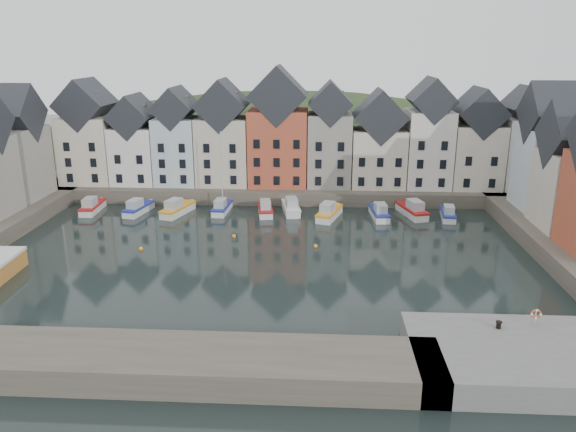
# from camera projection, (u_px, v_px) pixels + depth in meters

# --- Properties ---
(ground) EXTENTS (260.00, 260.00, 0.00)m
(ground) POSITION_uv_depth(u_px,v_px,m) (260.00, 262.00, 60.66)
(ground) COLOR black
(ground) RESTS_ON ground
(far_quay) EXTENTS (90.00, 16.00, 2.00)m
(far_quay) POSITION_uv_depth(u_px,v_px,m) (279.00, 186.00, 89.01)
(far_quay) COLOR #4C463A
(far_quay) RESTS_ON ground
(near_quay) EXTENTS (18.00, 10.00, 2.00)m
(near_quay) POSITION_uv_depth(u_px,v_px,m) (537.00, 359.00, 40.10)
(near_quay) COLOR #60605E
(near_quay) RESTS_ON ground
(near_wall) EXTENTS (50.00, 6.00, 2.00)m
(near_wall) POSITION_uv_depth(u_px,v_px,m) (88.00, 361.00, 39.89)
(near_wall) COLOR #4C463A
(near_wall) RESTS_ON ground
(hillside) EXTENTS (153.60, 70.40, 64.00)m
(hillside) POSITION_uv_depth(u_px,v_px,m) (288.00, 243.00, 119.38)
(hillside) COLOR #1F3219
(hillside) RESTS_ON ground
(far_terrace) EXTENTS (72.37, 8.16, 17.78)m
(far_terrace) POSITION_uv_depth(u_px,v_px,m) (299.00, 139.00, 84.62)
(far_terrace) COLOR beige
(far_terrace) RESTS_ON far_quay
(mooring_buoys) EXTENTS (20.50, 5.50, 0.50)m
(mooring_buoys) POSITION_uv_depth(u_px,v_px,m) (231.00, 244.00, 65.92)
(mooring_buoys) COLOR orange
(mooring_buoys) RESTS_ON ground
(boat_a) EXTENTS (2.29, 6.43, 2.43)m
(boat_a) POSITION_uv_depth(u_px,v_px,m) (92.00, 207.00, 78.78)
(boat_a) COLOR silver
(boat_a) RESTS_ON ground
(boat_b) EXTENTS (3.05, 6.45, 2.38)m
(boat_b) POSITION_uv_depth(u_px,v_px,m) (138.00, 208.00, 78.11)
(boat_b) COLOR silver
(boat_b) RESTS_ON ground
(boat_c) EXTENTS (3.89, 7.00, 2.57)m
(boat_c) POSITION_uv_depth(u_px,v_px,m) (177.00, 209.00, 77.56)
(boat_c) COLOR silver
(boat_c) RESTS_ON ground
(boat_d) EXTENTS (2.19, 6.10, 11.48)m
(boat_d) POSITION_uv_depth(u_px,v_px,m) (222.00, 207.00, 78.49)
(boat_d) COLOR silver
(boat_d) RESTS_ON ground
(boat_e) EXTENTS (2.77, 6.34, 2.35)m
(boat_e) POSITION_uv_depth(u_px,v_px,m) (265.00, 209.00, 77.78)
(boat_e) COLOR silver
(boat_e) RESTS_ON ground
(boat_f) EXTENTS (3.13, 6.88, 2.55)m
(boat_f) POSITION_uv_depth(u_px,v_px,m) (291.00, 207.00, 78.39)
(boat_f) COLOR silver
(boat_f) RESTS_ON ground
(boat_g) EXTENTS (3.94, 7.04, 2.58)m
(boat_g) POSITION_uv_depth(u_px,v_px,m) (329.00, 213.00, 75.84)
(boat_g) COLOR silver
(boat_g) RESTS_ON ground
(boat_h) EXTENTS (2.46, 6.45, 2.42)m
(boat_h) POSITION_uv_depth(u_px,v_px,m) (379.00, 213.00, 75.97)
(boat_h) COLOR silver
(boat_h) RESTS_ON ground
(boat_i) EXTENTS (3.88, 7.19, 2.64)m
(boat_i) POSITION_uv_depth(u_px,v_px,m) (412.00, 210.00, 76.91)
(boat_i) COLOR silver
(boat_i) RESTS_ON ground
(boat_j) EXTENTS (2.49, 5.88, 2.19)m
(boat_j) POSITION_uv_depth(u_px,v_px,m) (448.00, 214.00, 75.70)
(boat_j) COLOR silver
(boat_j) RESTS_ON ground
(mooring_bollard) EXTENTS (0.48, 0.48, 0.56)m
(mooring_bollard) POSITION_uv_depth(u_px,v_px,m) (499.00, 325.00, 42.34)
(mooring_bollard) COLOR black
(mooring_bollard) RESTS_ON near_quay
(life_ring_post) EXTENTS (0.80, 0.17, 1.30)m
(life_ring_post) POSITION_uv_depth(u_px,v_px,m) (536.00, 314.00, 42.74)
(life_ring_post) COLOR gray
(life_ring_post) RESTS_ON near_quay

